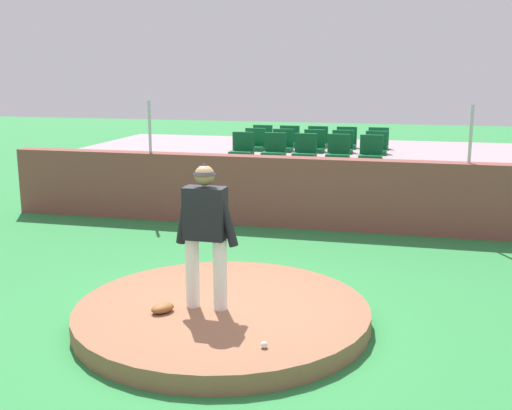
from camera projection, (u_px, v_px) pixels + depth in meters
name	position (u px, v px, depth m)	size (l,w,h in m)	color
ground_plane	(222.00, 322.00, 7.76)	(60.00, 60.00, 0.00)	#2C803E
pitchers_mound	(222.00, 314.00, 7.74)	(3.64, 3.64, 0.22)	#8C5D42
pitcher	(205.00, 225.00, 7.43)	(0.78, 0.28, 1.79)	white
baseball	(264.00, 345.00, 6.53)	(0.07, 0.07, 0.07)	white
fielding_glove	(163.00, 308.00, 7.49)	(0.30, 0.20, 0.11)	brown
brick_barrier	(295.00, 192.00, 12.38)	(12.12, 0.40, 1.39)	brown
fence_post_left	(150.00, 127.00, 12.83)	(0.06, 0.06, 1.07)	silver
fence_post_right	(471.00, 134.00, 11.37)	(0.06, 0.06, 1.07)	silver
bleacher_platform	(317.00, 173.00, 15.18)	(11.07, 4.30, 1.23)	gray
stadium_chair_0	(242.00, 148.00, 13.78)	(0.48, 0.44, 0.50)	#0C5B2C
stadium_chair_1	(274.00, 149.00, 13.63)	(0.48, 0.44, 0.50)	#0C5B2C
stadium_chair_2	(305.00, 150.00, 13.47)	(0.48, 0.44, 0.50)	#0C5B2C
stadium_chair_3	(338.00, 151.00, 13.33)	(0.48, 0.44, 0.50)	#0C5B2C
stadium_chair_4	(371.00, 152.00, 13.16)	(0.48, 0.44, 0.50)	#0C5B2C
stadium_chair_5	(255.00, 143.00, 14.67)	(0.48, 0.44, 0.50)	#0C5B2C
stadium_chair_6	(282.00, 144.00, 14.48)	(0.48, 0.44, 0.50)	#0C5B2C
stadium_chair_7	(314.00, 145.00, 14.33)	(0.48, 0.44, 0.50)	#0C5B2C
stadium_chair_8	(342.00, 146.00, 14.19)	(0.48, 0.44, 0.50)	#0C5B2C
stadium_chair_9	(376.00, 147.00, 13.99)	(0.48, 0.44, 0.50)	#0C5B2C
stadium_chair_10	(262.00, 139.00, 15.51)	(0.48, 0.44, 0.50)	#0C5B2C
stadium_chair_11	(289.00, 140.00, 15.35)	(0.48, 0.44, 0.50)	#0C5B2C
stadium_chair_12	(317.00, 141.00, 15.20)	(0.48, 0.44, 0.50)	#0C5B2C
stadium_chair_13	(346.00, 141.00, 15.04)	(0.48, 0.44, 0.50)	#0C5B2C
stadium_chair_14	(378.00, 142.00, 14.86)	(0.48, 0.44, 0.50)	#0C5B2C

